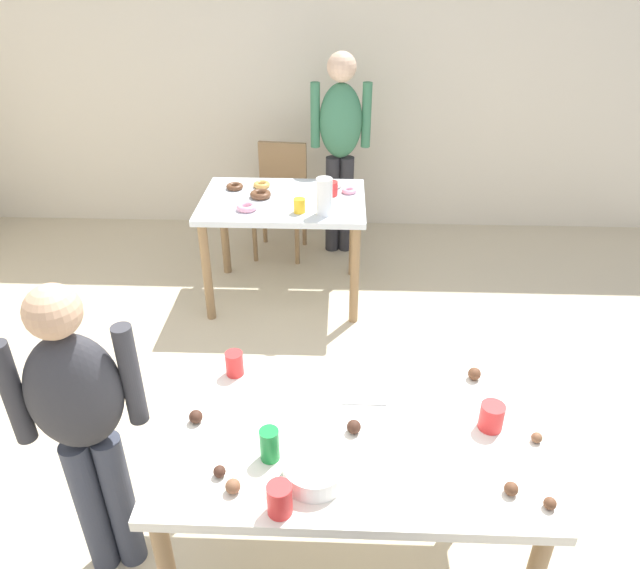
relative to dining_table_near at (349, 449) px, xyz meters
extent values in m
plane|color=beige|center=(-0.10, 0.23, -0.66)|extent=(6.40, 6.40, 0.00)
cube|color=beige|center=(-0.10, 3.43, 0.64)|extent=(6.40, 0.10, 2.60)
cube|color=silver|center=(0.00, 0.00, 0.07)|extent=(1.33, 0.82, 0.04)
cylinder|color=olive|center=(-0.61, 0.35, -0.30)|extent=(0.06, 0.06, 0.71)
cylinder|color=olive|center=(0.61, 0.35, -0.30)|extent=(0.06, 0.06, 0.71)
cube|color=silver|center=(-0.43, 2.12, 0.07)|extent=(1.09, 0.76, 0.04)
cylinder|color=olive|center=(-0.92, 1.80, -0.30)|extent=(0.06, 0.06, 0.71)
cylinder|color=olive|center=(0.05, 1.80, -0.30)|extent=(0.06, 0.06, 0.71)
cylinder|color=olive|center=(-0.92, 2.44, -0.30)|extent=(0.06, 0.06, 0.71)
cylinder|color=olive|center=(0.05, 2.44, -0.30)|extent=(0.06, 0.06, 0.71)
cube|color=olive|center=(-0.54, 2.78, -0.23)|extent=(0.44, 0.44, 0.04)
cube|color=olive|center=(-0.52, 2.96, 0.00)|extent=(0.38, 0.08, 0.42)
cylinder|color=olive|center=(-0.39, 2.59, -0.45)|extent=(0.04, 0.04, 0.41)
cylinder|color=olive|center=(-0.72, 2.63, -0.45)|extent=(0.04, 0.04, 0.41)
cylinder|color=olive|center=(-0.35, 2.93, -0.45)|extent=(0.04, 0.04, 0.41)
cylinder|color=olive|center=(-0.69, 2.97, -0.45)|extent=(0.04, 0.04, 0.41)
cylinder|color=#383D4C|center=(-1.00, -0.04, -0.32)|extent=(0.11, 0.11, 0.68)
cylinder|color=#383D4C|center=(-0.89, -0.01, -0.32)|extent=(0.11, 0.11, 0.68)
ellipsoid|color=#333338|center=(-0.95, -0.03, 0.26)|extent=(0.36, 0.28, 0.48)
sphere|color=tan|center=(-0.95, -0.03, 0.59)|extent=(0.18, 0.18, 0.18)
cylinder|color=#333338|center=(-1.13, -0.08, 0.29)|extent=(0.09, 0.09, 0.41)
cylinder|color=#333338|center=(-0.77, 0.03, 0.29)|extent=(0.09, 0.09, 0.41)
cylinder|color=#28282D|center=(-0.01, 2.87, -0.26)|extent=(0.11, 0.11, 0.79)
cylinder|color=#28282D|center=(-0.12, 2.86, -0.26)|extent=(0.11, 0.11, 0.79)
ellipsoid|color=#3D7A56|center=(-0.06, 2.86, 0.41)|extent=(0.33, 0.21, 0.56)
sphere|color=beige|center=(-0.06, 2.86, 0.79)|extent=(0.21, 0.21, 0.21)
cylinder|color=#3D7A56|center=(0.13, 2.87, 0.45)|extent=(0.07, 0.07, 0.47)
cylinder|color=#3D7A56|center=(-0.25, 2.86, 0.45)|extent=(0.07, 0.07, 0.47)
cylinder|color=white|center=(-0.11, -0.22, 0.13)|extent=(0.20, 0.20, 0.07)
cylinder|color=#198438|center=(-0.27, -0.14, 0.15)|extent=(0.07, 0.07, 0.12)
cube|color=silver|center=(0.06, 0.14, 0.09)|extent=(0.17, 0.02, 0.01)
cylinder|color=red|center=(-0.21, -0.35, 0.15)|extent=(0.08, 0.08, 0.11)
cylinder|color=red|center=(0.50, 0.04, 0.14)|extent=(0.09, 0.09, 0.10)
cylinder|color=red|center=(-0.46, 0.30, 0.14)|extent=(0.07, 0.07, 0.10)
sphere|color=#3D2319|center=(0.01, -0.01, 0.12)|extent=(0.05, 0.05, 0.05)
sphere|color=#3D2319|center=(-0.42, -0.22, 0.11)|extent=(0.04, 0.04, 0.04)
sphere|color=brown|center=(0.49, 0.30, 0.12)|extent=(0.05, 0.05, 0.05)
sphere|color=brown|center=(-0.37, -0.28, 0.12)|extent=(0.05, 0.05, 0.05)
sphere|color=#3D2319|center=(-0.55, 0.02, 0.12)|extent=(0.05, 0.05, 0.05)
sphere|color=brown|center=(0.61, -0.31, 0.11)|extent=(0.04, 0.04, 0.04)
sphere|color=brown|center=(0.65, -0.03, 0.11)|extent=(0.04, 0.04, 0.04)
sphere|color=brown|center=(-0.24, -0.29, 0.11)|extent=(0.04, 0.04, 0.04)
sphere|color=brown|center=(0.51, -0.26, 0.11)|extent=(0.04, 0.04, 0.04)
cylinder|color=white|center=(-0.15, 1.88, 0.21)|extent=(0.10, 0.10, 0.24)
cylinder|color=red|center=(-0.12, 2.19, 0.14)|extent=(0.09, 0.09, 0.10)
cylinder|color=yellow|center=(-0.31, 1.90, 0.14)|extent=(0.07, 0.07, 0.09)
torus|color=gold|center=(-0.60, 2.33, 0.11)|extent=(0.12, 0.12, 0.03)
torus|color=brown|center=(-0.59, 2.14, 0.11)|extent=(0.14, 0.14, 0.04)
torus|color=pink|center=(-0.65, 1.93, 0.11)|extent=(0.13, 0.13, 0.04)
torus|color=brown|center=(-0.78, 2.28, 0.11)|extent=(0.12, 0.12, 0.03)
torus|color=pink|center=(0.01, 2.24, 0.11)|extent=(0.10, 0.10, 0.03)
torus|color=white|center=(-0.10, 2.35, 0.11)|extent=(0.13, 0.13, 0.04)
camera|label=1|loc=(-0.05, -1.55, 1.62)|focal=33.23mm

